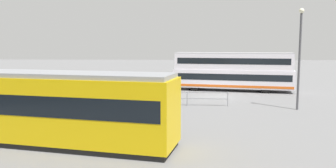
# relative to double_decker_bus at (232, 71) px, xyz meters

# --- Properties ---
(ground_plane) EXTENTS (160.00, 160.00, 0.00)m
(ground_plane) POSITION_rel_double_decker_bus_xyz_m (2.03, 3.90, -2.00)
(ground_plane) COLOR slate
(double_decker_bus) EXTENTS (12.20, 4.77, 3.90)m
(double_decker_bus) POSITION_rel_double_decker_bus_xyz_m (0.00, 0.00, 0.00)
(double_decker_bus) COLOR silver
(double_decker_bus) RESTS_ON ground
(tram_yellow) EXTENTS (12.40, 4.94, 3.37)m
(tram_yellow) POSITION_rel_double_decker_bus_xyz_m (11.22, 18.84, -0.25)
(tram_yellow) COLOR #E5B70C
(tram_yellow) RESTS_ON ground
(pedestrian_near_railing) EXTENTS (0.44, 0.44, 1.60)m
(pedestrian_near_railing) POSITION_rel_double_decker_bus_xyz_m (7.24, 7.98, -1.09)
(pedestrian_near_railing) COLOR black
(pedestrian_near_railing) RESTS_ON ground
(pedestrian_railing) EXTENTS (6.24, 0.20, 1.08)m
(pedestrian_railing) POSITION_rel_double_decker_bus_xyz_m (4.65, 8.73, -1.27)
(pedestrian_railing) COLOR gray
(pedestrian_railing) RESTS_ON ground
(info_sign) EXTENTS (1.08, 0.26, 2.55)m
(info_sign) POSITION_rel_double_decker_bus_xyz_m (8.81, 9.50, -0.23)
(info_sign) COLOR slate
(info_sign) RESTS_ON ground
(street_lamp) EXTENTS (0.36, 0.36, 7.18)m
(street_lamp) POSITION_rel_double_decker_bus_xyz_m (-3.25, 9.94, 2.17)
(street_lamp) COLOR #4C4C51
(street_lamp) RESTS_ON ground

